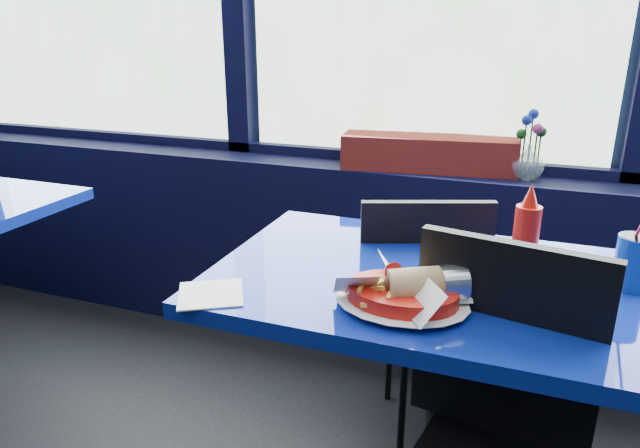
{
  "coord_description": "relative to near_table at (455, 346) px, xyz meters",
  "views": [
    {
      "loc": [
        0.42,
        0.72,
        1.33
      ],
      "look_at": [
        -0.05,
        1.98,
        0.86
      ],
      "focal_mm": 32.0,
      "sensor_mm": 36.0,
      "label": 1
    }
  ],
  "objects": [
    {
      "name": "soda_cup",
      "position": [
        0.37,
        0.09,
        0.25
      ],
      "size": [
        0.08,
        0.08,
        0.27
      ],
      "rotation": [
        0.0,
        0.0,
        0.22
      ],
      "color": "#0E3A9B",
      "rests_on": "near_table"
    },
    {
      "name": "ketchup_bottle",
      "position": [
        0.13,
        0.09,
        0.28
      ],
      "size": [
        0.06,
        0.06,
        0.23
      ],
      "color": "red",
      "rests_on": "near_table"
    },
    {
      "name": "chair_near_back",
      "position": [
        -0.08,
        0.33,
        -0.07
      ],
      "size": [
        0.5,
        0.51,
        0.87
      ],
      "rotation": [
        0.0,
        0.0,
        3.5
      ],
      "color": "black",
      "rests_on": "ground"
    },
    {
      "name": "food_basket",
      "position": [
        -0.1,
        -0.18,
        0.22
      ],
      "size": [
        0.27,
        0.26,
        0.09
      ],
      "rotation": [
        0.0,
        0.0,
        0.08
      ],
      "color": "red",
      "rests_on": "near_table"
    },
    {
      "name": "napkin",
      "position": [
        -0.52,
        -0.28,
        0.18
      ],
      "size": [
        0.19,
        0.19,
        0.0
      ],
      "primitive_type": "cube",
      "rotation": [
        0.0,
        0.0,
        0.52
      ],
      "color": "white",
      "rests_on": "near_table"
    },
    {
      "name": "window_sill",
      "position": [
        -0.3,
        0.87,
        -0.17
      ],
      "size": [
        5.0,
        0.26,
        0.8
      ],
      "primitive_type": "cube",
      "color": "black",
      "rests_on": "ground"
    },
    {
      "name": "near_table",
      "position": [
        0.0,
        0.0,
        0.0
      ],
      "size": [
        1.2,
        0.7,
        0.75
      ],
      "color": "black",
      "rests_on": "ground"
    },
    {
      "name": "planter_box",
      "position": [
        -0.24,
        0.87,
        0.3
      ],
      "size": [
        0.67,
        0.24,
        0.13
      ],
      "primitive_type": "cube",
      "rotation": [
        0.0,
        0.0,
        0.13
      ],
      "color": "maroon",
      "rests_on": "window_sill"
    },
    {
      "name": "flower_vase",
      "position": [
        0.12,
        0.85,
        0.31
      ],
      "size": [
        0.14,
        0.15,
        0.25
      ],
      "rotation": [
        0.0,
        0.0,
        -0.23
      ],
      "color": "silver",
      "rests_on": "window_sill"
    },
    {
      "name": "chair_near_front",
      "position": [
        0.14,
        -0.27,
        -0.04
      ],
      "size": [
        0.48,
        0.49,
        0.92
      ],
      "rotation": [
        0.0,
        0.0,
        -0.19
      ],
      "color": "black",
      "rests_on": "ground"
    }
  ]
}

